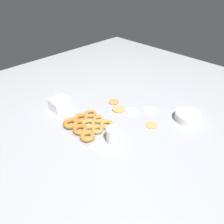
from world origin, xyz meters
TOP-DOWN VIEW (x-y plane):
  - ground_plane at (0.00, 0.00)m, footprint 3.00×3.00m
  - pancake_0 at (0.25, 0.05)m, footprint 0.09×0.09m
  - pancake_1 at (0.14, 0.19)m, footprint 0.11×0.11m
  - pancake_2 at (0.04, 0.07)m, footprint 0.09×0.09m
  - pancake_3 at (-0.05, 0.02)m, footprint 0.10×0.10m
  - pancake_4 at (-0.16, 0.07)m, footprint 0.09×0.09m
  - donut_tray at (-0.07, -0.29)m, footprint 0.30×0.30m
  - batter_bowl at (0.40, 0.29)m, footprint 0.18×0.18m
  - container_stack at (-0.40, -0.30)m, footprint 0.13×0.14m
  - paper_cup at (0.16, -0.26)m, footprint 0.09×0.09m

SIDE VIEW (x-z plane):
  - ground_plane at x=0.00m, z-range 0.00..0.00m
  - pancake_1 at x=0.14m, z-range 0.00..0.01m
  - pancake_0 at x=0.25m, z-range 0.00..0.01m
  - pancake_4 at x=-0.16m, z-range 0.00..0.01m
  - pancake_2 at x=0.04m, z-range 0.00..0.01m
  - pancake_3 at x=-0.05m, z-range 0.00..0.01m
  - donut_tray at x=-0.07m, z-range 0.00..0.04m
  - batter_bowl at x=0.40m, z-range 0.00..0.06m
  - container_stack at x=-0.40m, z-range 0.00..0.09m
  - paper_cup at x=0.16m, z-range 0.00..0.11m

